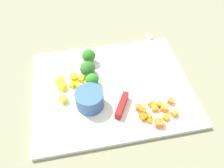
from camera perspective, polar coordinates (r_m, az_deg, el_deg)
name	(u,v)px	position (r m, az deg, el deg)	size (l,w,h in m)	color
ground_plane	(112,89)	(0.66, 0.00, -1.23)	(4.00, 4.00, 0.00)	gray
cutting_board	(112,88)	(0.65, 0.00, -0.90)	(0.43, 0.34, 0.01)	white
prep_bowl	(90,99)	(0.59, -5.47, -3.70)	(0.07, 0.07, 0.05)	#32578D
chef_knife	(129,86)	(0.64, 4.20, -0.60)	(0.19, 0.31, 0.02)	silver
carrot_dice_0	(171,101)	(0.63, 14.11, -4.05)	(0.01, 0.01, 0.01)	orange
carrot_dice_1	(149,121)	(0.58, 9.04, -8.85)	(0.01, 0.01, 0.01)	orange
carrot_dice_2	(139,107)	(0.60, 6.49, -5.58)	(0.01, 0.02, 0.01)	orange
carrot_dice_3	(155,108)	(0.61, 10.29, -5.85)	(0.02, 0.02, 0.01)	orange
carrot_dice_4	(166,118)	(0.60, 12.99, -8.02)	(0.01, 0.01, 0.01)	orange
carrot_dice_5	(164,108)	(0.61, 12.54, -5.75)	(0.02, 0.02, 0.01)	orange
carrot_dice_6	(142,110)	(0.60, 7.42, -6.37)	(0.01, 0.02, 0.02)	orange
carrot_dice_7	(159,104)	(0.62, 11.34, -4.87)	(0.01, 0.01, 0.01)	orange
carrot_dice_8	(174,113)	(0.61, 14.93, -6.91)	(0.01, 0.02, 0.01)	orange
carrot_dice_9	(143,117)	(0.59, 7.51, -7.94)	(0.01, 0.02, 0.01)	orange
carrot_dice_10	(159,123)	(0.58, 11.35, -9.27)	(0.02, 0.02, 0.02)	orange
carrot_dice_11	(149,117)	(0.59, 9.10, -7.84)	(0.01, 0.01, 0.01)	orange
carrot_dice_12	(152,105)	(0.61, 9.60, -4.96)	(0.01, 0.01, 0.01)	orange
pepper_dice_0	(81,79)	(0.66, -7.52, 1.24)	(0.02, 0.02, 0.01)	yellow
pepper_dice_1	(60,82)	(0.66, -12.46, 0.59)	(0.02, 0.02, 0.02)	yellow
pepper_dice_2	(74,78)	(0.67, -9.20, 1.57)	(0.02, 0.02, 0.02)	yellow
pepper_dice_3	(63,99)	(0.62, -11.77, -3.71)	(0.02, 0.02, 0.02)	yellow
pepper_dice_4	(62,87)	(0.65, -12.02, -0.66)	(0.02, 0.02, 0.02)	yellow
pepper_dice_5	(85,76)	(0.67, -6.64, 2.00)	(0.02, 0.01, 0.01)	yellow
pepper_dice_6	(72,85)	(0.65, -9.60, -0.23)	(0.01, 0.01, 0.01)	yellow
pepper_dice_7	(88,85)	(0.64, -5.83, -0.28)	(0.02, 0.02, 0.02)	yellow
pepper_dice_8	(77,85)	(0.65, -8.41, -0.19)	(0.01, 0.01, 0.01)	yellow
broccoli_floret_0	(92,80)	(0.64, -4.90, 0.94)	(0.04, 0.04, 0.04)	#97BB57
broccoli_floret_1	(89,56)	(0.70, -5.69, 6.79)	(0.04, 0.04, 0.05)	#8AB166
broccoli_floret_2	(88,69)	(0.67, -5.97, 3.72)	(0.04, 0.04, 0.04)	#92C460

